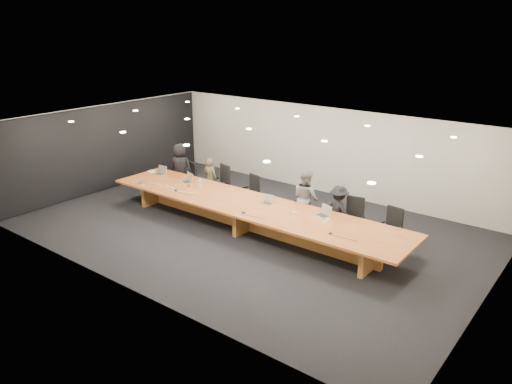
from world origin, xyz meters
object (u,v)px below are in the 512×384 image
at_px(person_c, 306,198).
at_px(mic_right, 330,233).
at_px(person_b, 210,179).
at_px(laptop_b, 186,178).
at_px(person_d, 338,211).
at_px(laptop_e, 322,211).
at_px(conference_table, 249,212).
at_px(mic_center, 244,212).
at_px(chair_far_left, 188,177).
at_px(person_a, 181,168).
at_px(laptop_d, 267,200).
at_px(chair_left, 219,183).
at_px(water_bottle, 200,182).
at_px(laptop_a, 160,170).
at_px(paper_cup_near, 294,213).
at_px(chair_far_right, 390,228).
at_px(paper_cup_far, 328,221).
at_px(av_box, 142,183).
at_px(mic_left, 176,190).
at_px(amber_mug, 189,185).
at_px(chair_right, 352,219).
at_px(chair_mid_left, 249,192).

height_order(person_c, mic_right, person_c).
xyz_separation_m(person_b, laptop_b, (-0.15, -0.91, 0.22)).
relative_size(person_d, laptop_e, 3.72).
distance_m(conference_table, mic_center, 0.72).
xyz_separation_m(chair_far_left, person_a, (-0.22, -0.08, 0.31)).
bearing_deg(laptop_e, laptop_d, -154.99).
distance_m(chair_left, person_d, 4.19).
distance_m(laptop_e, water_bottle, 4.09).
distance_m(laptop_a, laptop_b, 1.24).
bearing_deg(mic_right, water_bottle, 171.74).
xyz_separation_m(laptop_a, water_bottle, (1.79, -0.04, -0.03)).
bearing_deg(laptop_d, paper_cup_near, -14.01).
height_order(chair_far_right, person_a, person_a).
height_order(laptop_e, paper_cup_near, laptop_e).
bearing_deg(laptop_e, chair_far_right, 49.97).
xyz_separation_m(chair_far_right, mic_center, (-3.13, -1.84, 0.24)).
bearing_deg(paper_cup_far, av_box, -172.60).
distance_m(paper_cup_near, av_box, 5.03).
distance_m(paper_cup_far, mic_right, 0.67).
height_order(laptop_d, mic_left, laptop_d).
distance_m(laptop_e, av_box, 5.70).
xyz_separation_m(person_c, paper_cup_far, (1.30, -1.06, -0.00)).
xyz_separation_m(chair_left, water_bottle, (0.06, -0.90, 0.27)).
xyz_separation_m(laptop_e, paper_cup_far, (0.31, -0.25, -0.10)).
distance_m(amber_mug, av_box, 1.48).
bearing_deg(chair_far_right, av_box, -157.37).
bearing_deg(conference_table, mic_center, -63.30).
bearing_deg(chair_left, mic_right, -2.01).
xyz_separation_m(chair_far_left, laptop_d, (3.94, -0.96, 0.37)).
bearing_deg(paper_cup_far, chair_far_left, 169.56).
xyz_separation_m(person_d, laptop_e, (-0.05, -0.77, 0.22)).
bearing_deg(chair_far_left, person_c, 13.94).
bearing_deg(laptop_e, person_b, -169.36).
height_order(laptop_a, laptop_d, laptop_a).
bearing_deg(mic_center, laptop_e, 31.18).
distance_m(chair_left, person_a, 1.64).
bearing_deg(person_a, mic_right, 146.81).
bearing_deg(person_c, person_b, 22.36).
height_order(paper_cup_far, mic_center, paper_cup_far).
relative_size(chair_right, laptop_b, 3.00).
bearing_deg(laptop_b, person_b, 101.29).
xyz_separation_m(laptop_b, amber_mug, (0.37, -0.25, -0.10)).
relative_size(chair_far_right, laptop_a, 2.96).
bearing_deg(laptop_e, chair_mid_left, -176.17).
bearing_deg(paper_cup_near, chair_left, 162.21).
bearing_deg(paper_cup_far, chair_left, 166.80).
bearing_deg(laptop_b, amber_mug, -13.81).
relative_size(chair_far_left, person_d, 0.74).
bearing_deg(mic_right, laptop_d, 163.79).
height_order(chair_mid_left, paper_cup_near, chair_mid_left).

